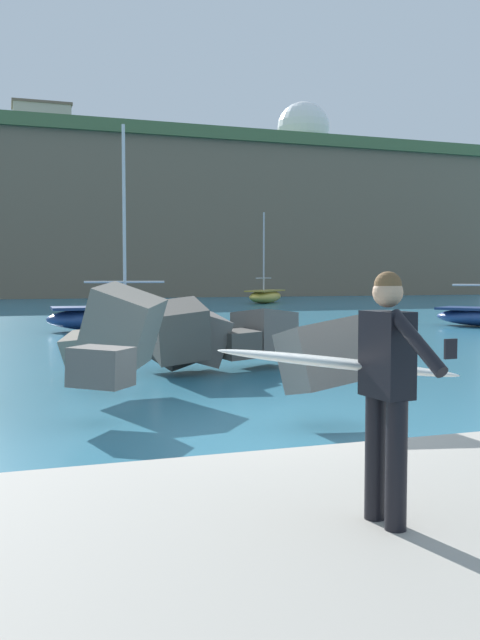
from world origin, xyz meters
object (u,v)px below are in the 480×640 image
Objects in this scene: boat_mid_centre at (115,317)px; boat_mid_left at (265,296)px; station_building_east at (42,131)px; radar_dome at (303,136)px; station_building_central at (89,144)px; surfer_with_board at (374,376)px.

boat_mid_left is at bearing 57.43° from boat_mid_centre.
boat_mid_centre is 64.77m from station_building_east.
radar_dome reaches higher than station_building_central.
boat_mid_left is at bearing -70.57° from station_building_east.
boat_mid_left is 50.20m from station_building_central.
boat_mid_centre is at bearing -122.57° from boat_mid_left.
surfer_with_board is 21.10m from boat_mid_centre.
radar_dome is at bearing 60.90° from boat_mid_centre.
surfer_with_board is at bearing -113.56° from radar_dome.
surfer_with_board is 46.57m from boat_mid_left.
radar_dome is at bearing 5.36° from station_building_east.
radar_dome reaches higher than surfer_with_board.
station_building_east reaches higher than boat_mid_left.
boat_mid_left is 45.65m from station_building_east.
station_building_east is at bearing 88.62° from surfer_with_board.
boat_mid_centre is 0.73× the size of radar_dome.
station_building_east is at bearing -174.64° from radar_dome.
boat_mid_centre is at bearing -90.64° from station_building_east.
station_building_east is (0.69, 61.95, 18.88)m from boat_mid_centre.
radar_dome is 29.67m from station_building_central.
surfer_with_board is 96.39m from radar_dome.
station_building_central is 0.92× the size of station_building_east.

